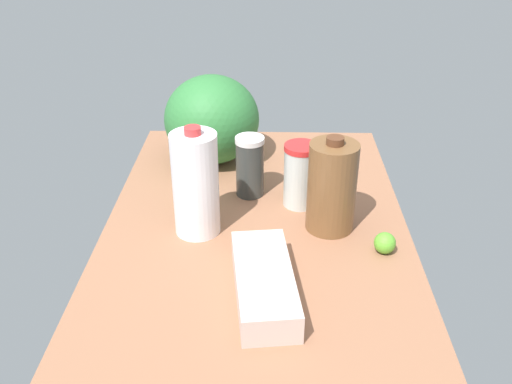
{
  "coord_description": "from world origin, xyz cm",
  "views": [
    {
      "loc": [
        -120.24,
        -3.09,
        80.46
      ],
      "look_at": [
        0.0,
        0.0,
        13.0
      ],
      "focal_mm": 40.0,
      "sensor_mm": 36.0,
      "label": 1
    }
  ],
  "objects_px": {
    "shaker_bottle": "(250,166)",
    "lime_beside_bowl": "(385,243)",
    "chocolate_milk_jug": "(332,187)",
    "egg_carton": "(264,283)",
    "tumbler_cup": "(300,175)",
    "watermelon": "(212,119)",
    "milk_jug": "(196,184)",
    "lemon_loose": "(320,146)"
  },
  "relations": [
    {
      "from": "milk_jug",
      "to": "lime_beside_bowl",
      "type": "relative_size",
      "value": 5.43
    },
    {
      "from": "egg_carton",
      "to": "shaker_bottle",
      "type": "relative_size",
      "value": 1.78
    },
    {
      "from": "shaker_bottle",
      "to": "watermelon",
      "type": "bearing_deg",
      "value": 29.47
    },
    {
      "from": "chocolate_milk_jug",
      "to": "lime_beside_bowl",
      "type": "distance_m",
      "value": 0.18
    },
    {
      "from": "chocolate_milk_jug",
      "to": "milk_jug",
      "type": "bearing_deg",
      "value": 94.16
    },
    {
      "from": "lemon_loose",
      "to": "egg_carton",
      "type": "bearing_deg",
      "value": 166.3
    },
    {
      "from": "shaker_bottle",
      "to": "lime_beside_bowl",
      "type": "height_order",
      "value": "shaker_bottle"
    },
    {
      "from": "tumbler_cup",
      "to": "lemon_loose",
      "type": "xyz_separation_m",
      "value": [
        0.3,
        -0.08,
        -0.06
      ]
    },
    {
      "from": "egg_carton",
      "to": "lemon_loose",
      "type": "xyz_separation_m",
      "value": [
        0.68,
        -0.17,
        -0.0
      ]
    },
    {
      "from": "tumbler_cup",
      "to": "watermelon",
      "type": "relative_size",
      "value": 0.61
    },
    {
      "from": "lime_beside_bowl",
      "to": "shaker_bottle",
      "type": "bearing_deg",
      "value": 50.09
    },
    {
      "from": "tumbler_cup",
      "to": "watermelon",
      "type": "distance_m",
      "value": 0.37
    },
    {
      "from": "tumbler_cup",
      "to": "lemon_loose",
      "type": "bearing_deg",
      "value": -14.31
    },
    {
      "from": "milk_jug",
      "to": "tumbler_cup",
      "type": "bearing_deg",
      "value": -62.06
    },
    {
      "from": "egg_carton",
      "to": "milk_jug",
      "type": "relative_size",
      "value": 1.09
    },
    {
      "from": "egg_carton",
      "to": "milk_jug",
      "type": "bearing_deg",
      "value": 27.2
    },
    {
      "from": "chocolate_milk_jug",
      "to": "egg_carton",
      "type": "relative_size",
      "value": 0.81
    },
    {
      "from": "tumbler_cup",
      "to": "lemon_loose",
      "type": "relative_size",
      "value": 2.79
    },
    {
      "from": "egg_carton",
      "to": "tumbler_cup",
      "type": "xyz_separation_m",
      "value": [
        0.38,
        -0.09,
        0.05
      ]
    },
    {
      "from": "watermelon",
      "to": "lemon_loose",
      "type": "relative_size",
      "value": 4.58
    },
    {
      "from": "egg_carton",
      "to": "tumbler_cup",
      "type": "bearing_deg",
      "value": -20.2
    },
    {
      "from": "egg_carton",
      "to": "shaker_bottle",
      "type": "bearing_deg",
      "value": -1.11
    },
    {
      "from": "milk_jug",
      "to": "lemon_loose",
      "type": "bearing_deg",
      "value": -37.2
    },
    {
      "from": "shaker_bottle",
      "to": "egg_carton",
      "type": "bearing_deg",
      "value": -174.13
    },
    {
      "from": "shaker_bottle",
      "to": "lime_beside_bowl",
      "type": "xyz_separation_m",
      "value": [
        -0.27,
        -0.32,
        -0.06
      ]
    },
    {
      "from": "egg_carton",
      "to": "tumbler_cup",
      "type": "height_order",
      "value": "tumbler_cup"
    },
    {
      "from": "chocolate_milk_jug",
      "to": "lemon_loose",
      "type": "relative_size",
      "value": 3.95
    },
    {
      "from": "shaker_bottle",
      "to": "watermelon",
      "type": "height_order",
      "value": "watermelon"
    },
    {
      "from": "lemon_loose",
      "to": "tumbler_cup",
      "type": "bearing_deg",
      "value": 165.69
    },
    {
      "from": "egg_carton",
      "to": "tumbler_cup",
      "type": "relative_size",
      "value": 1.75
    },
    {
      "from": "chocolate_milk_jug",
      "to": "egg_carton",
      "type": "xyz_separation_m",
      "value": [
        -0.27,
        0.16,
        -0.08
      ]
    },
    {
      "from": "tumbler_cup",
      "to": "lemon_loose",
      "type": "distance_m",
      "value": 0.32
    },
    {
      "from": "egg_carton",
      "to": "milk_jug",
      "type": "xyz_separation_m",
      "value": [
        0.25,
        0.17,
        0.1
      ]
    },
    {
      "from": "tumbler_cup",
      "to": "lime_beside_bowl",
      "type": "distance_m",
      "value": 0.29
    },
    {
      "from": "chocolate_milk_jug",
      "to": "milk_jug",
      "type": "height_order",
      "value": "milk_jug"
    },
    {
      "from": "watermelon",
      "to": "lime_beside_bowl",
      "type": "height_order",
      "value": "watermelon"
    },
    {
      "from": "tumbler_cup",
      "to": "shaker_bottle",
      "type": "bearing_deg",
      "value": 69.01
    },
    {
      "from": "watermelon",
      "to": "lemon_loose",
      "type": "height_order",
      "value": "watermelon"
    },
    {
      "from": "tumbler_cup",
      "to": "shaker_bottle",
      "type": "relative_size",
      "value": 1.02
    },
    {
      "from": "egg_carton",
      "to": "lemon_loose",
      "type": "height_order",
      "value": "egg_carton"
    },
    {
      "from": "tumbler_cup",
      "to": "shaker_bottle",
      "type": "height_order",
      "value": "tumbler_cup"
    },
    {
      "from": "lime_beside_bowl",
      "to": "lemon_loose",
      "type": "distance_m",
      "value": 0.53
    }
  ]
}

